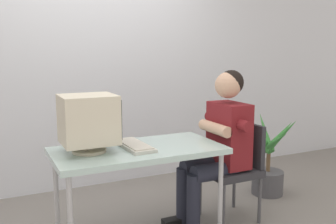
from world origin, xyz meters
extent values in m
cube|color=silver|center=(0.30, 1.40, 1.50)|extent=(8.00, 0.10, 3.00)
cylinder|color=#B7B7BC|center=(0.56, -0.26, 0.35)|extent=(0.04, 0.04, 0.69)
cylinder|color=#B7B7BC|center=(-0.56, 0.26, 0.35)|extent=(0.04, 0.04, 0.69)
cylinder|color=#B7B7BC|center=(0.56, 0.26, 0.35)|extent=(0.04, 0.04, 0.69)
cube|color=silver|center=(0.00, 0.00, 0.71)|extent=(1.24, 0.63, 0.04)
cylinder|color=beige|center=(-0.35, 0.04, 0.74)|extent=(0.24, 0.24, 0.02)
cylinder|color=beige|center=(-0.35, 0.04, 0.78)|extent=(0.06, 0.06, 0.05)
cube|color=beige|center=(-0.35, 0.04, 0.97)|extent=(0.37, 0.33, 0.34)
cube|color=black|center=(-0.16, 0.04, 0.97)|extent=(0.01, 0.28, 0.28)
cube|color=silver|center=(-0.02, 0.03, 0.74)|extent=(0.19, 0.45, 0.02)
cube|color=beige|center=(-0.02, 0.03, 0.76)|extent=(0.16, 0.40, 0.01)
cylinder|color=#4C4C51|center=(0.66, -0.16, 0.20)|extent=(0.03, 0.03, 0.40)
cylinder|color=#4C4C51|center=(1.02, -0.16, 0.20)|extent=(0.03, 0.03, 0.40)
cylinder|color=#4C4C51|center=(0.66, 0.21, 0.20)|extent=(0.03, 0.03, 0.40)
cylinder|color=#4C4C51|center=(1.02, 0.21, 0.20)|extent=(0.03, 0.03, 0.40)
cube|color=#2D2D33|center=(0.84, 0.03, 0.43)|extent=(0.42, 0.42, 0.06)
cube|color=#2D2D33|center=(1.03, 0.03, 0.64)|extent=(0.04, 0.38, 0.37)
cube|color=maroon|center=(0.82, 0.03, 0.75)|extent=(0.22, 0.37, 0.53)
sphere|color=tan|center=(0.80, 0.03, 1.16)|extent=(0.22, 0.22, 0.22)
sphere|color=black|center=(0.83, 0.03, 1.18)|extent=(0.21, 0.21, 0.21)
cylinder|color=#262838|center=(0.63, -0.06, 0.48)|extent=(0.38, 0.14, 0.14)
cylinder|color=#262838|center=(0.63, 0.12, 0.48)|extent=(0.38, 0.14, 0.14)
cylinder|color=#262838|center=(0.44, -0.06, 0.24)|extent=(0.11, 0.11, 0.48)
cylinder|color=#262838|center=(0.44, 0.12, 0.24)|extent=(0.11, 0.11, 0.48)
cube|color=black|center=(0.38, 0.12, 0.03)|extent=(0.24, 0.09, 0.06)
cylinder|color=maroon|center=(0.80, -0.19, 0.86)|extent=(0.09, 0.14, 0.09)
cylinder|color=maroon|center=(0.80, 0.24, 0.86)|extent=(0.09, 0.14, 0.09)
cylinder|color=tan|center=(0.68, 0.03, 0.81)|extent=(0.09, 0.37, 0.09)
cylinder|color=#4C4C51|center=(1.53, 0.34, 0.12)|extent=(0.31, 0.31, 0.24)
cylinder|color=brown|center=(1.53, 0.34, 0.36)|extent=(0.04, 0.04, 0.25)
cone|color=#388439|center=(1.68, 0.36, 0.58)|extent=(0.42, 0.13, 0.32)
cone|color=#388439|center=(1.57, 0.45, 0.62)|extent=(0.17, 0.35, 0.40)
cone|color=#388439|center=(1.48, 0.49, 0.57)|extent=(0.18, 0.42, 0.31)
cone|color=#388439|center=(1.40, 0.33, 0.61)|extent=(0.37, 0.11, 0.38)
cone|color=#388439|center=(1.48, 0.19, 0.58)|extent=(0.18, 0.41, 0.33)
cone|color=#388439|center=(1.58, 0.23, 0.62)|extent=(0.20, 0.33, 0.41)
camera|label=1|loc=(-0.98, -2.54, 1.45)|focal=40.65mm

